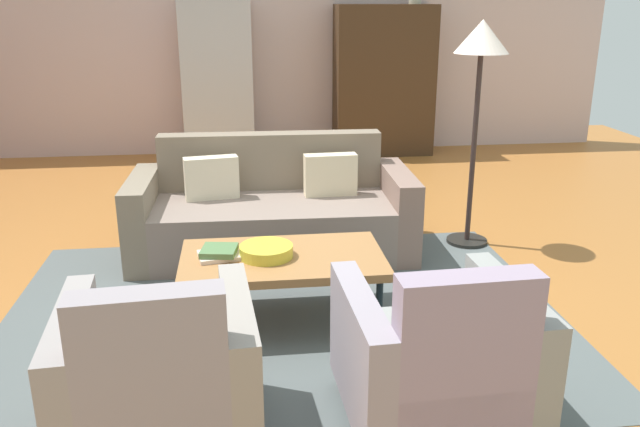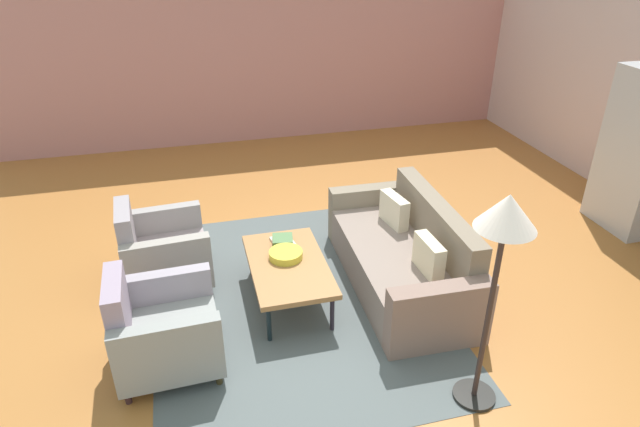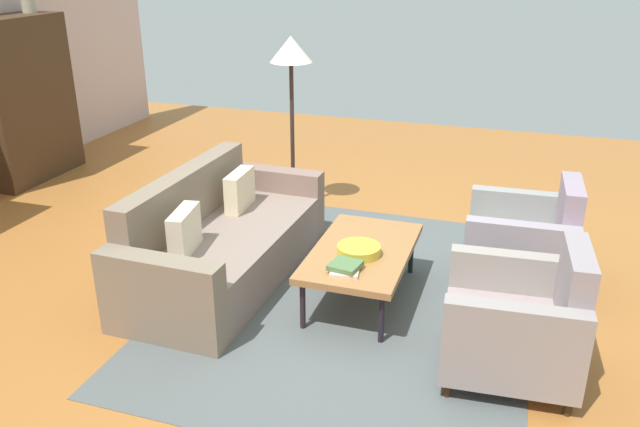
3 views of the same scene
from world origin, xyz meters
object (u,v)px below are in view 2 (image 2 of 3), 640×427
object	(u,v)px
couch	(407,257)
fruit_bowl	(286,254)
book_stack	(283,240)
floor_lamp	(504,233)
armchair_left	(159,253)
armchair_right	(159,331)
coffee_table	(288,266)

from	to	relation	value
couch	fruit_bowl	size ratio (longest dim) A/B	6.71
couch	book_stack	size ratio (longest dim) A/B	7.84
book_stack	floor_lamp	xyz separation A→B (m)	(1.92, 1.10, 1.00)
armchair_left	fruit_bowl	bearing A→B (deg)	62.71
couch	armchair_left	world-z (taller)	armchair_left
couch	floor_lamp	distance (m)	1.93
armchair_left	fruit_bowl	distance (m)	1.27
armchair_right	book_stack	size ratio (longest dim) A/B	3.25
fruit_bowl	floor_lamp	xyz separation A→B (m)	(1.65, 1.12, 1.00)
coffee_table	armchair_right	world-z (taller)	armchair_right
armchair_right	coffee_table	bearing A→B (deg)	115.15
armchair_left	armchair_right	distance (m)	1.20
coffee_table	armchair_left	world-z (taller)	armchair_left
coffee_table	floor_lamp	xyz separation A→B (m)	(1.55, 1.12, 1.07)
floor_lamp	armchair_left	bearing A→B (deg)	-133.19
couch	fruit_bowl	bearing A→B (deg)	86.75
armchair_right	armchair_left	bearing A→B (deg)	177.82
fruit_bowl	couch	bearing A→B (deg)	85.31
armchair_left	book_stack	bearing A→B (deg)	75.21
armchair_left	floor_lamp	world-z (taller)	floor_lamp
coffee_table	armchair_left	size ratio (longest dim) A/B	1.36
couch	book_stack	distance (m)	1.23
armchair_right	floor_lamp	distance (m)	2.71
armchair_right	fruit_bowl	bearing A→B (deg)	118.71
armchair_right	couch	bearing A→B (deg)	102.14
armchair_right	book_stack	world-z (taller)	armchair_right
floor_lamp	fruit_bowl	bearing A→B (deg)	-145.78
fruit_bowl	book_stack	xyz separation A→B (m)	(-0.28, 0.02, -0.01)
coffee_table	armchair_right	xyz separation A→B (m)	(0.60, -1.17, -0.03)
book_stack	fruit_bowl	bearing A→B (deg)	-4.79
couch	armchair_right	xyz separation A→B (m)	(0.60, -2.35, 0.06)
couch	armchair_right	world-z (taller)	armchair_right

